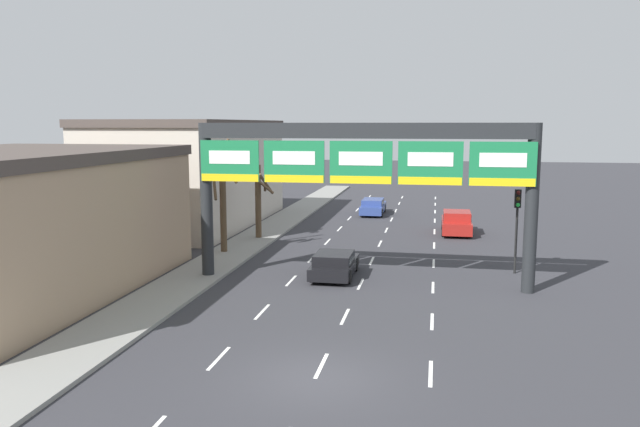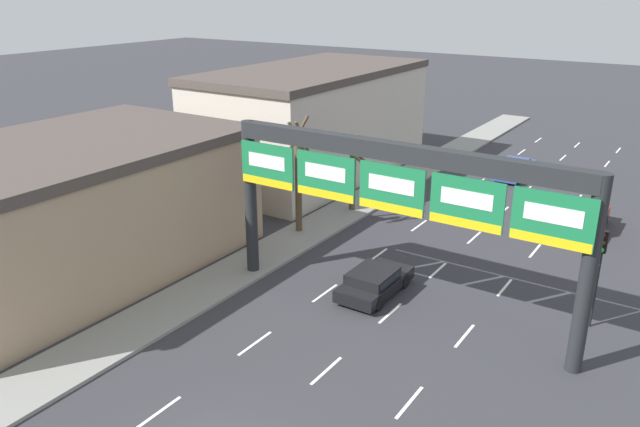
% 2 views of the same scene
% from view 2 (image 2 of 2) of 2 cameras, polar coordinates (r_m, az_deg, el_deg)
% --- Properties ---
extents(sidewalk_left, '(2.80, 110.00, 0.15)m').
position_cam_2_polar(sidewalk_left, '(24.64, -24.03, -13.66)').
color(sidewalk_left, gray).
rests_on(sidewalk_left, ground_plane).
extents(lane_dashes, '(6.72, 67.00, 0.01)m').
position_cam_2_polar(lane_dashes, '(28.89, 8.74, -6.95)').
color(lane_dashes, white).
rests_on(lane_dashes, ground_plane).
extents(sign_gantry, '(15.38, 0.70, 7.40)m').
position_cam_2_polar(sign_gantry, '(24.56, 6.84, 2.28)').
color(sign_gantry, '#232628').
rests_on(sign_gantry, ground_plane).
extents(building_near, '(10.63, 16.88, 6.24)m').
position_cam_2_polar(building_near, '(31.86, -22.21, 0.47)').
color(building_near, tan).
rests_on(building_near, ground_plane).
extents(building_far, '(9.30, 18.28, 7.62)m').
position_cam_2_polar(building_far, '(45.07, -0.66, 8.39)').
color(building_far, beige).
rests_on(building_far, ground_plane).
extents(car_blue, '(1.81, 4.87, 1.28)m').
position_cam_2_polar(car_blue, '(46.91, 17.34, 4.01)').
color(car_blue, navy).
rests_on(car_blue, ground_plane).
extents(car_red, '(1.96, 4.49, 1.56)m').
position_cam_2_polar(car_red, '(37.98, 23.05, -0.27)').
color(car_red, maroon).
rests_on(car_red, ground_plane).
extents(car_black, '(1.94, 4.17, 1.21)m').
position_cam_2_polar(car_black, '(28.05, 4.97, -6.15)').
color(car_black, black).
rests_on(car_black, ground_plane).
extents(traffic_light_near_gantry, '(0.30, 0.35, 4.19)m').
position_cam_2_polar(traffic_light_near_gantry, '(26.74, 24.26, -3.81)').
color(traffic_light_near_gantry, black).
rests_on(traffic_light_near_gantry, ground_plane).
extents(tree_bare_closest, '(1.25, 1.72, 4.65)m').
position_cam_2_polar(tree_bare_closest, '(37.34, 3.10, 4.01)').
color(tree_bare_closest, brown).
rests_on(tree_bare_closest, sidewalk_left).
extents(tree_bare_second, '(1.73, 1.73, 6.38)m').
position_cam_2_polar(tree_bare_second, '(33.79, -1.98, 3.57)').
color(tree_bare_second, brown).
rests_on(tree_bare_second, sidewalk_left).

